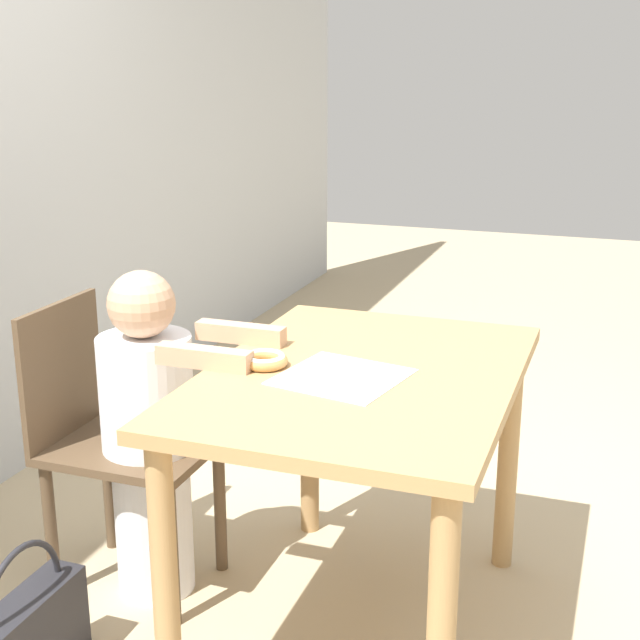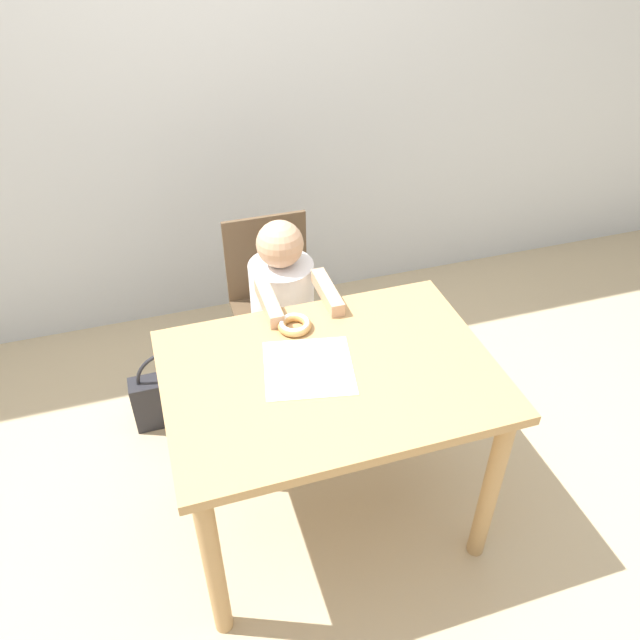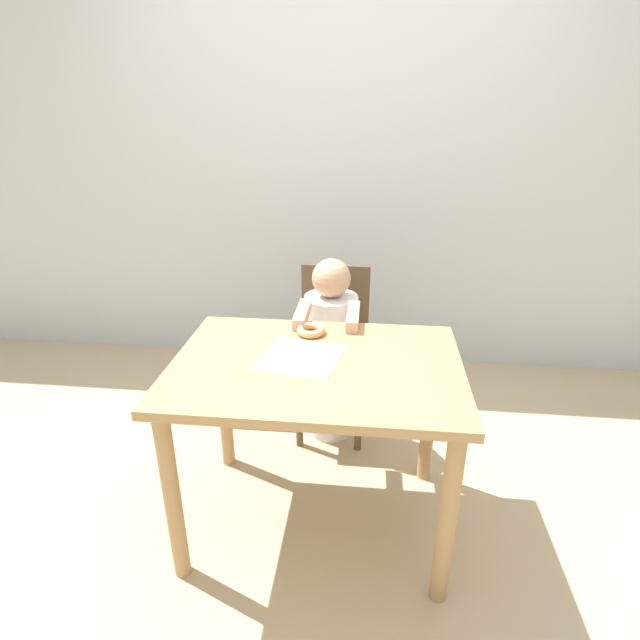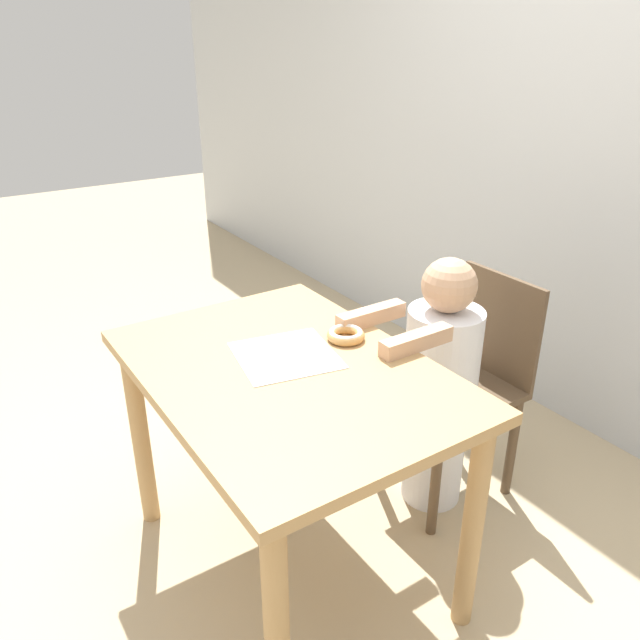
% 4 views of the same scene
% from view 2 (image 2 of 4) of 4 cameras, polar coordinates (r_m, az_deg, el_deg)
% --- Properties ---
extents(ground_plane, '(12.00, 12.00, 0.00)m').
position_cam_2_polar(ground_plane, '(2.54, 0.76, -17.18)').
color(ground_plane, tan).
extents(wall_back, '(8.00, 0.05, 2.50)m').
position_cam_2_polar(wall_back, '(3.05, -8.53, 21.52)').
color(wall_back, silver).
rests_on(wall_back, ground_plane).
extents(dining_table, '(1.05, 0.75, 0.74)m').
position_cam_2_polar(dining_table, '(2.06, 0.90, -7.08)').
color(dining_table, tan).
rests_on(dining_table, ground_plane).
extents(chair, '(0.36, 0.45, 0.84)m').
position_cam_2_polar(chair, '(2.73, -3.87, 0.54)').
color(chair, brown).
rests_on(chair, ground_plane).
extents(child_figure, '(0.27, 0.49, 0.95)m').
position_cam_2_polar(child_figure, '(2.60, -3.23, -0.33)').
color(child_figure, white).
rests_on(child_figure, ground_plane).
extents(donut, '(0.12, 0.12, 0.03)m').
position_cam_2_polar(donut, '(2.14, -2.35, -0.41)').
color(donut, tan).
rests_on(donut, dining_table).
extents(napkin, '(0.33, 0.33, 0.00)m').
position_cam_2_polar(napkin, '(1.99, -1.06, -4.37)').
color(napkin, white).
rests_on(napkin, dining_table).
extents(handbag, '(0.36, 0.10, 0.39)m').
position_cam_2_polar(handbag, '(2.84, -13.20, -6.71)').
color(handbag, '#232328').
rests_on(handbag, ground_plane).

